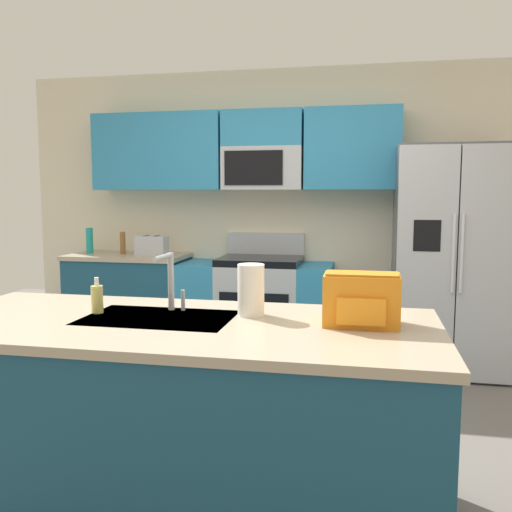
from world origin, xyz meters
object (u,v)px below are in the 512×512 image
toaster (152,246)px  soap_dispenser (97,299)px  range_oven (256,307)px  refrigerator (450,260)px  sink_faucet (170,277)px  pepper_mill (123,243)px  backpack (362,298)px  bottle_teal (90,240)px  paper_towel_roll (251,290)px

toaster → soap_dispenser: size_ratio=1.65×
range_oven → refrigerator: bearing=-2.5°
sink_faucet → soap_dispenser: bearing=-161.6°
pepper_mill → backpack: backpack is taller
range_oven → bottle_teal: size_ratio=5.61×
soap_dispenser → range_oven: bearing=83.3°
refrigerator → pepper_mill: size_ratio=8.86×
pepper_mill → soap_dispenser: pepper_mill is taller
toaster → paper_towel_roll: paper_towel_roll is taller
range_oven → backpack: backpack is taller
refrigerator → toaster: (-2.61, 0.02, 0.07)m
sink_faucet → backpack: size_ratio=0.88×
toaster → sink_faucet: (1.02, -2.24, 0.08)m
refrigerator → sink_faucet: 2.74m
bottle_teal → backpack: (2.58, -2.40, -0.00)m
refrigerator → pepper_mill: bearing=178.6°
bottle_teal → pepper_mill: bearing=-1.2°
range_oven → sink_faucet: size_ratio=4.82×
bottle_teal → sink_faucet: size_ratio=0.86×
range_oven → paper_towel_roll: paper_towel_roll is taller
toaster → sink_faucet: sink_faucet is taller
pepper_mill → toaster: bearing=-9.1°
soap_dispenser → bottle_teal: bearing=119.2°
bottle_teal → paper_towel_roll: (2.07, -2.31, -0.00)m
bottle_teal → range_oven: bearing=-0.2°
range_oven → soap_dispenser: bearing=-96.7°
backpack → paper_towel_roll: bearing=170.2°
pepper_mill → bottle_teal: size_ratio=0.86×
sink_faucet → range_oven: bearing=91.1°
range_oven → paper_towel_roll: (0.45, -2.31, 0.58)m
sink_faucet → backpack: (0.91, -0.10, -0.05)m
sink_faucet → soap_dispenser: (-0.33, -0.11, -0.10)m
range_oven → toaster: size_ratio=4.86×
pepper_mill → backpack: size_ratio=0.65×
sink_faucet → backpack: sink_faucet is taller
range_oven → sink_faucet: 2.38m
sink_faucet → soap_dispenser: 0.36m
bottle_teal → paper_towel_roll: size_ratio=1.01×
sink_faucet → paper_towel_roll: sink_faucet is taller
pepper_mill → sink_faucet: sink_faucet is taller
toaster → backpack: bearing=-50.7°
backpack → pepper_mill: bearing=133.0°
toaster → bottle_teal: (-0.65, 0.06, 0.03)m
refrigerator → backpack: (-0.69, -2.33, 0.09)m
soap_dispenser → paper_towel_roll: size_ratio=0.71×
soap_dispenser → backpack: size_ratio=0.53×
range_oven → backpack: (0.95, -2.40, 0.57)m
refrigerator → sink_faucet: size_ratio=6.56×
range_oven → bottle_teal: bearing=179.8°
paper_towel_roll → bottle_teal: bearing=131.8°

